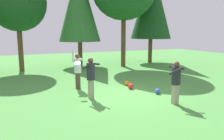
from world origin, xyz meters
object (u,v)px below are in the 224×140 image
object	(u,v)px
tree_center	(79,4)
ball_blue	(158,91)
ball_yellow	(177,79)
tree_far_right	(152,2)
frisbee	(77,63)
person_bystander	(176,79)
ball_red	(131,86)
person_catcher	(91,75)
tree_left	(17,3)
ball_orange	(127,83)
person_thrower	(78,68)

from	to	relation	value
tree_center	ball_blue	bearing A→B (deg)	-84.88
ball_yellow	tree_far_right	bearing A→B (deg)	68.39
ball_yellow	tree_center	bearing A→B (deg)	115.23
frisbee	tree_center	distance (m)	8.76
person_bystander	ball_red	bearing A→B (deg)	-36.63
person_catcher	tree_far_right	bearing A→B (deg)	-63.20
tree_far_right	tree_left	distance (m)	10.52
frisbee	ball_red	world-z (taller)	frisbee
tree_left	tree_far_right	bearing A→B (deg)	-0.13
ball_blue	ball_orange	xyz separation A→B (m)	(-0.49, 1.94, 0.00)
person_bystander	ball_yellow	size ratio (longest dim) A/B	7.71
person_catcher	ball_yellow	xyz separation A→B (m)	(5.52, 1.29, -0.89)
ball_orange	person_catcher	bearing A→B (deg)	-149.61
ball_red	ball_yellow	size ratio (longest dim) A/B	1.27
person_bystander	ball_yellow	bearing A→B (deg)	-87.39
person_thrower	ball_yellow	distance (m)	5.66
tree_left	frisbee	bearing A→B (deg)	-74.78
person_thrower	ball_yellow	xyz separation A→B (m)	(5.57, -0.47, -0.90)
ball_blue	person_bystander	bearing A→B (deg)	-98.68
frisbee	person_bystander	bearing A→B (deg)	-43.99
ball_red	person_thrower	bearing A→B (deg)	155.22
person_thrower	person_catcher	distance (m)	1.76
person_bystander	tree_center	size ratio (longest dim) A/B	0.21
frisbee	tree_far_right	bearing A→B (deg)	40.32
person_catcher	ball_red	bearing A→B (deg)	-90.29
frisbee	ball_blue	size ratio (longest dim) A/B	1.53
ball_blue	tree_center	xyz separation A→B (m)	(-0.82, 9.16, 4.66)
ball_red	tree_far_right	world-z (taller)	tree_far_right
person_thrower	tree_left	xyz separation A→B (m)	(-2.22, 6.42, 3.58)
tree_left	ball_blue	bearing A→B (deg)	-59.41
ball_orange	person_thrower	bearing A→B (deg)	171.68
frisbee	tree_far_right	world-z (taller)	tree_far_right
frisbee	tree_center	bearing A→B (deg)	73.00
person_thrower	tree_far_right	distance (m)	11.26
tree_far_right	ball_blue	bearing A→B (deg)	-121.63
ball_blue	ball_yellow	distance (m)	3.21
tree_far_right	person_catcher	bearing A→B (deg)	-135.28
ball_blue	ball_yellow	xyz separation A→B (m)	(2.63, 1.83, -0.01)
person_thrower	tree_left	distance (m)	7.67
person_catcher	frisbee	size ratio (longest dim) A/B	4.67
tree_center	person_catcher	bearing A→B (deg)	-103.43
tree_center	tree_left	xyz separation A→B (m)	(-4.33, -0.45, -0.19)
person_catcher	frisbee	distance (m)	1.02
tree_center	tree_far_right	xyz separation A→B (m)	(6.17, -0.47, 0.37)
tree_left	person_catcher	bearing A→B (deg)	-74.47
ball_orange	tree_center	distance (m)	8.60
person_catcher	tree_far_right	size ratio (longest dim) A/B	0.20
ball_red	tree_left	distance (m)	9.79
person_thrower	frisbee	size ratio (longest dim) A/B	5.14
tree_left	ball_red	bearing A→B (deg)	-58.93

